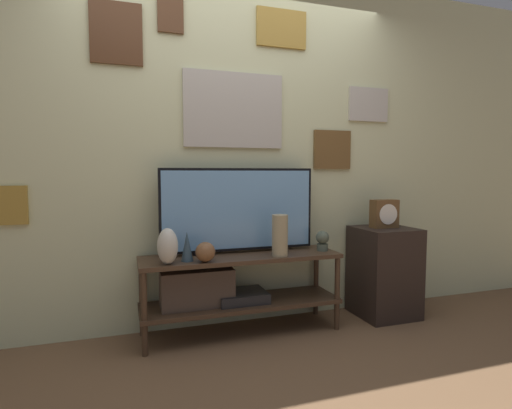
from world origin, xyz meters
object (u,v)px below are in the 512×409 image
(vase_slim_bronze, at_px, (187,247))
(vase_urn_stoneware, at_px, (168,246))
(vase_round_glass, at_px, (205,252))
(vase_tall_ceramic, at_px, (280,235))
(mantel_clock, at_px, (384,214))
(television, at_px, (239,210))
(decorative_bust, at_px, (322,240))

(vase_slim_bronze, height_order, vase_urn_stoneware, vase_urn_stoneware)
(vase_slim_bronze, height_order, vase_round_glass, vase_slim_bronze)
(vase_slim_bronze, xyz_separation_m, vase_tall_ceramic, (0.66, -0.03, 0.05))
(vase_urn_stoneware, relative_size, mantel_clock, 1.04)
(television, height_order, vase_tall_ceramic, television)
(vase_tall_ceramic, bearing_deg, decorative_bust, 10.93)
(vase_urn_stoneware, xyz_separation_m, mantel_clock, (1.73, 0.11, 0.14))
(vase_tall_ceramic, relative_size, decorative_bust, 1.93)
(vase_urn_stoneware, xyz_separation_m, decorative_bust, (1.17, 0.09, -0.04))
(vase_slim_bronze, relative_size, vase_urn_stoneware, 0.84)
(television, distance_m, decorative_bust, 0.68)
(television, xyz_separation_m, decorative_bust, (0.62, -0.13, -0.24))
(vase_slim_bronze, height_order, vase_tall_ceramic, vase_tall_ceramic)
(vase_round_glass, relative_size, vase_urn_stoneware, 0.56)
(vase_slim_bronze, bearing_deg, vase_round_glass, -27.03)
(television, xyz_separation_m, mantel_clock, (1.19, -0.10, -0.06))
(vase_urn_stoneware, height_order, decorative_bust, vase_urn_stoneware)
(television, xyz_separation_m, vase_urn_stoneware, (-0.54, -0.22, -0.20))
(vase_round_glass, distance_m, vase_urn_stoneware, 0.25)
(television, height_order, vase_round_glass, television)
(decorative_bust, distance_m, mantel_clock, 0.60)
(mantel_clock, bearing_deg, television, 175.04)
(vase_urn_stoneware, bearing_deg, vase_round_glass, -2.07)
(decorative_bust, relative_size, mantel_clock, 0.67)
(television, bearing_deg, vase_round_glass, -142.81)
(vase_urn_stoneware, height_order, mantel_clock, mantel_clock)
(television, xyz_separation_m, vase_round_glass, (-0.30, -0.22, -0.26))
(vase_slim_bronze, xyz_separation_m, vase_round_glass, (0.11, -0.06, -0.03))
(vase_slim_bronze, distance_m, vase_tall_ceramic, 0.66)
(vase_round_glass, relative_size, mantel_clock, 0.59)
(vase_round_glass, xyz_separation_m, vase_tall_ceramic, (0.54, 0.02, 0.08))
(vase_round_glass, bearing_deg, vase_urn_stoneware, 177.93)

